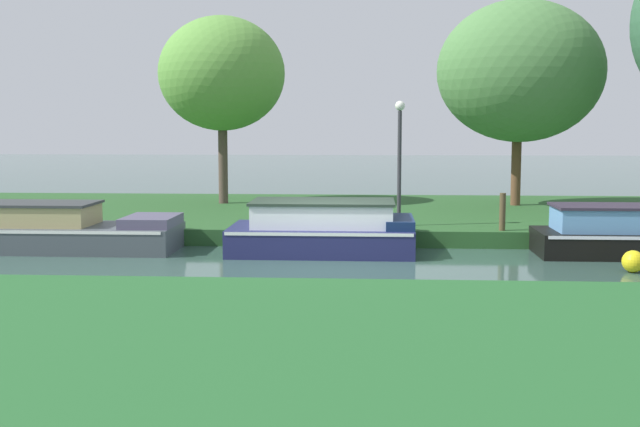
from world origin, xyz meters
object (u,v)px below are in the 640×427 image
at_px(navy_cruiser, 324,230).
at_px(willow_tree_left, 222,74).
at_px(lamp_post, 400,148).
at_px(mooring_post_near, 502,212).
at_px(channel_buoy, 633,261).
at_px(willow_tree_centre, 521,71).
at_px(mooring_post_far, 276,215).

xyz_separation_m(navy_cruiser, willow_tree_left, (-3.66, 7.35, 3.96)).
height_order(lamp_post, mooring_post_near, lamp_post).
xyz_separation_m(mooring_post_near, channel_buoy, (2.07, -3.21, -0.63)).
height_order(willow_tree_left, willow_tree_centre, willow_tree_centre).
bearing_deg(lamp_post, willow_tree_left, 134.66).
bearing_deg(mooring_post_far, channel_buoy, -23.20).
bearing_deg(channel_buoy, willow_tree_left, 136.35).
bearing_deg(willow_tree_left, mooring_post_near, -38.54).
xyz_separation_m(willow_tree_left, willow_tree_centre, (9.22, -0.37, 0.02)).
bearing_deg(mooring_post_far, willow_tree_centre, 40.84).
height_order(navy_cruiser, mooring_post_near, mooring_post_near).
relative_size(willow_tree_centre, mooring_post_far, 9.66).
distance_m(navy_cruiser, willow_tree_left, 9.12).
relative_size(navy_cruiser, mooring_post_near, 4.63).
xyz_separation_m(willow_tree_left, mooring_post_far, (2.42, -6.25, -3.77)).
xyz_separation_m(navy_cruiser, lamp_post, (1.76, 1.87, 1.80)).
distance_m(willow_tree_left, willow_tree_centre, 9.23).
bearing_deg(mooring_post_far, lamp_post, 14.38).
height_order(navy_cruiser, willow_tree_left, willow_tree_left).
relative_size(lamp_post, mooring_post_near, 3.45).
xyz_separation_m(lamp_post, channel_buoy, (4.50, -3.98, -2.11)).
bearing_deg(mooring_post_near, lamp_post, 162.46).
height_order(willow_tree_centre, mooring_post_near, willow_tree_centre).
height_order(navy_cruiser, channel_buoy, navy_cruiser).
relative_size(navy_cruiser, willow_tree_left, 0.70).
distance_m(willow_tree_centre, lamp_post, 6.73).
bearing_deg(mooring_post_near, willow_tree_left, 141.46).
height_order(lamp_post, mooring_post_far, lamp_post).
relative_size(mooring_post_near, mooring_post_far, 1.38).
bearing_deg(channel_buoy, mooring_post_near, 122.80).
height_order(willow_tree_centre, mooring_post_far, willow_tree_centre).
xyz_separation_m(lamp_post, mooring_post_near, (2.43, -0.77, -1.48)).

